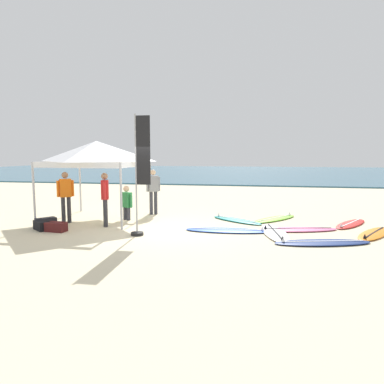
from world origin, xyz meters
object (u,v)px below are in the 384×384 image
(surfboard_white, at_px, (275,233))
(person_grey, at_px, (153,189))
(surfboard_blue, at_px, (228,230))
(person_green, at_px, (127,201))
(canopy_tent, at_px, (97,151))
(surfboard_teal, at_px, (237,220))
(banner_flag, at_px, (140,180))
(person_red, at_px, (105,196))
(surfboard_navy, at_px, (322,242))
(gear_bag_on_sand, at_px, (46,222))
(person_orange, at_px, (66,194))
(surfboard_pink, at_px, (297,229))
(surfboard_orange, at_px, (374,234))
(surfboard_red, at_px, (351,224))
(gear_bag_by_pole, at_px, (42,225))
(surfboard_lime, at_px, (275,219))
(gear_bag_near_tent, at_px, (56,227))

(surfboard_white, xyz_separation_m, person_grey, (-4.40, 2.46, 0.95))
(surfboard_white, bearing_deg, surfboard_blue, 177.63)
(person_green, bearing_deg, canopy_tent, -177.20)
(surfboard_blue, bearing_deg, surfboard_teal, 84.02)
(person_green, xyz_separation_m, banner_flag, (1.24, -2.12, 0.92))
(person_red, relative_size, person_grey, 1.00)
(surfboard_navy, distance_m, person_red, 6.54)
(canopy_tent, height_order, surfboard_blue, canopy_tent)
(gear_bag_on_sand, bearing_deg, person_grey, 45.79)
(surfboard_white, distance_m, gear_bag_on_sand, 7.12)
(person_red, xyz_separation_m, person_orange, (-1.53, 0.29, 0.00))
(person_orange, relative_size, banner_flag, 0.50)
(canopy_tent, relative_size, surfboard_pink, 1.22)
(surfboard_pink, bearing_deg, surfboard_blue, -166.10)
(canopy_tent, height_order, surfboard_navy, canopy_tent)
(surfboard_teal, bearing_deg, surfboard_blue, -95.98)
(surfboard_teal, distance_m, gear_bag_on_sand, 6.25)
(surfboard_teal, bearing_deg, gear_bag_on_sand, -161.11)
(person_red, height_order, person_grey, same)
(surfboard_blue, bearing_deg, surfboard_orange, 4.64)
(canopy_tent, relative_size, person_green, 2.55)
(person_red, height_order, person_orange, same)
(person_green, bearing_deg, surfboard_white, -13.84)
(surfboard_blue, distance_m, person_red, 4.00)
(surfboard_blue, xyz_separation_m, surfboard_red, (3.87, 1.68, 0.00))
(surfboard_navy, distance_m, gear_bag_by_pole, 8.09)
(surfboard_lime, distance_m, person_red, 5.85)
(surfboard_orange, xyz_separation_m, surfboard_red, (-0.29, 1.35, 0.00))
(canopy_tent, height_order, person_red, canopy_tent)
(canopy_tent, height_order, gear_bag_near_tent, canopy_tent)
(person_orange, bearing_deg, gear_bag_by_pole, -98.02)
(surfboard_blue, relative_size, person_red, 1.48)
(surfboard_red, bearing_deg, surfboard_teal, -179.34)
(surfboard_navy, height_order, gear_bag_by_pole, gear_bag_by_pole)
(surfboard_orange, height_order, banner_flag, banner_flag)
(surfboard_pink, relative_size, surfboard_teal, 1.27)
(person_red, bearing_deg, surfboard_teal, 21.99)
(person_green, distance_m, banner_flag, 2.62)
(surfboard_orange, distance_m, surfboard_teal, 4.20)
(surfboard_navy, relative_size, gear_bag_near_tent, 4.34)
(person_orange, bearing_deg, surfboard_teal, 13.61)
(surfboard_teal, xyz_separation_m, person_green, (-3.80, -0.47, 0.62))
(banner_flag, xyz_separation_m, gear_bag_by_pole, (-3.19, 0.10, -1.43))
(surfboard_navy, bearing_deg, surfboard_lime, 108.31)
(surfboard_lime, height_order, gear_bag_on_sand, gear_bag_on_sand)
(surfboard_pink, xyz_separation_m, person_orange, (-7.48, -0.22, 0.95))
(canopy_tent, distance_m, surfboard_navy, 7.84)
(person_green, bearing_deg, surfboard_pink, -6.65)
(surfboard_white, xyz_separation_m, person_green, (-5.00, 1.23, 0.62))
(surfboard_lime, distance_m, gear_bag_near_tent, 7.21)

